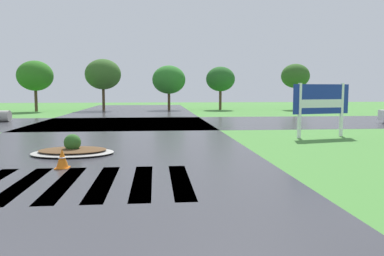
{
  "coord_description": "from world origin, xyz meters",
  "views": [
    {
      "loc": [
        2.12,
        -3.78,
        2.16
      ],
      "look_at": [
        3.4,
        9.78,
        0.8
      ],
      "focal_mm": 36.58,
      "sensor_mm": 36.0,
      "label": 1
    }
  ],
  "objects": [
    {
      "name": "background_treeline",
      "position": [
        -0.01,
        36.54,
        3.42
      ],
      "size": [
        34.52,
        5.35,
        5.19
      ],
      "color": "#4C3823",
      "rests_on": "ground"
    },
    {
      "name": "asphalt_cross_road",
      "position": [
        0.0,
        21.34,
        0.0
      ],
      "size": [
        90.0,
        9.87,
        0.01
      ],
      "primitive_type": "cube",
      "color": "#35353A",
      "rests_on": "ground"
    },
    {
      "name": "asphalt_roadway",
      "position": [
        0.0,
        10.0,
        0.0
      ],
      "size": [
        10.97,
        80.0,
        0.01
      ],
      "primitive_type": "cube",
      "color": "#35353A",
      "rests_on": "ground"
    },
    {
      "name": "traffic_cone",
      "position": [
        -0.43,
        7.05,
        0.26
      ],
      "size": [
        0.36,
        0.36,
        0.55
      ],
      "color": "orange",
      "rests_on": "ground"
    },
    {
      "name": "median_island",
      "position": [
        -0.63,
        9.38,
        0.14
      ],
      "size": [
        2.7,
        1.96,
        0.68
      ],
      "color": "#9E9B93",
      "rests_on": "ground"
    },
    {
      "name": "estate_billboard",
      "position": [
        9.55,
        13.16,
        1.61
      ],
      "size": [
        2.82,
        0.74,
        2.43
      ],
      "rotation": [
        0.0,
        0.0,
        3.37
      ],
      "color": "white",
      "rests_on": "ground"
    },
    {
      "name": "crosswalk_stripes",
      "position": [
        0.0,
        5.28,
        0.0
      ],
      "size": [
        5.85,
        3.59,
        0.01
      ],
      "color": "white",
      "rests_on": "ground"
    }
  ]
}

